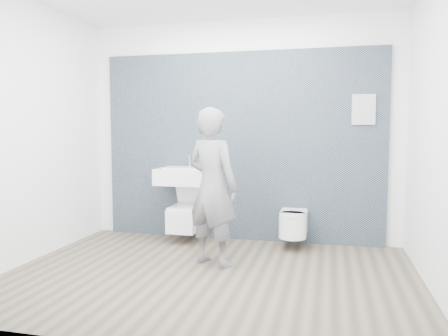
% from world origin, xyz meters
% --- Properties ---
extents(ground, '(4.00, 4.00, 0.00)m').
position_xyz_m(ground, '(0.00, 0.00, 0.00)').
color(ground, brown).
rests_on(ground, ground).
extents(room_shell, '(4.00, 4.00, 4.00)m').
position_xyz_m(room_shell, '(0.00, 0.00, 1.74)').
color(room_shell, white).
rests_on(room_shell, ground).
extents(tile_wall, '(3.60, 0.06, 2.40)m').
position_xyz_m(tile_wall, '(0.00, 1.47, 0.00)').
color(tile_wall, black).
rests_on(tile_wall, ground).
extents(washbasin, '(0.68, 0.51, 0.51)m').
position_xyz_m(washbasin, '(-0.65, 1.19, 0.84)').
color(washbasin, white).
rests_on(washbasin, ground).
extents(toilet_square, '(0.35, 0.51, 0.66)m').
position_xyz_m(toilet_square, '(-0.65, 1.19, 0.31)').
color(toilet_square, white).
rests_on(toilet_square, ground).
extents(toilet_rounded, '(0.32, 0.55, 0.30)m').
position_xyz_m(toilet_rounded, '(0.71, 1.17, 0.30)').
color(toilet_rounded, white).
rests_on(toilet_rounded, ground).
extents(info_placard, '(0.27, 0.03, 0.36)m').
position_xyz_m(info_placard, '(1.50, 1.43, 0.00)').
color(info_placard, white).
rests_on(info_placard, ground).
extents(visitor, '(0.70, 0.59, 1.65)m').
position_xyz_m(visitor, '(-0.06, 0.33, 0.82)').
color(visitor, gray).
rests_on(visitor, ground).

